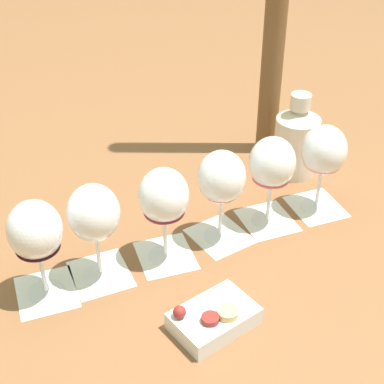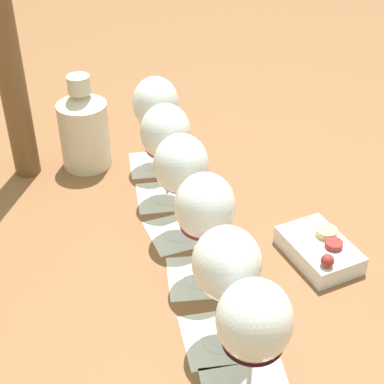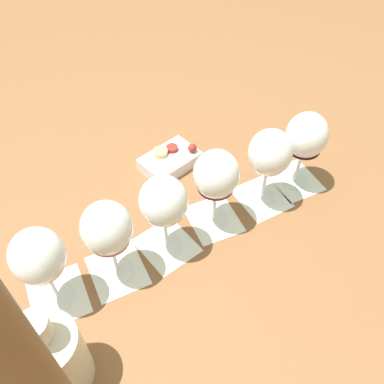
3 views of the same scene
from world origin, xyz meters
TOP-DOWN VIEW (x-y plane):
  - ground_plane at (0.00, 0.00)m, footprint 8.00×8.00m
  - tasting_card_0 at (-0.26, 0.12)m, footprint 0.14×0.15m
  - tasting_card_1 at (-0.16, 0.07)m, footprint 0.14×0.15m
  - tasting_card_2 at (-0.06, 0.02)m, footprint 0.13×0.14m
  - tasting_card_3 at (0.05, -0.02)m, footprint 0.14×0.15m
  - tasting_card_4 at (0.16, -0.08)m, footprint 0.14×0.14m
  - tasting_card_5 at (0.25, -0.11)m, footprint 0.14×0.15m
  - wine_glass_0 at (-0.26, 0.12)m, footprint 0.09×0.09m
  - wine_glass_1 at (-0.16, 0.07)m, footprint 0.09×0.09m
  - wine_glass_2 at (-0.06, 0.02)m, footprint 0.09×0.09m
  - wine_glass_3 at (0.05, -0.02)m, footprint 0.09×0.09m
  - wine_glass_4 at (0.16, -0.08)m, footprint 0.09×0.09m
  - wine_glass_5 at (0.25, -0.11)m, footprint 0.09×0.09m
  - ceramic_vase at (-0.35, 0.01)m, footprint 0.10×0.10m
  - snack_dish at (0.13, 0.15)m, footprint 0.15×0.12m

SIDE VIEW (x-z plane):
  - ground_plane at x=0.00m, z-range 0.00..0.00m
  - tasting_card_0 at x=-0.26m, z-range 0.00..0.00m
  - tasting_card_1 at x=-0.16m, z-range 0.00..0.00m
  - tasting_card_2 at x=-0.06m, z-range 0.00..0.00m
  - tasting_card_3 at x=0.05m, z-range 0.00..0.00m
  - tasting_card_4 at x=0.16m, z-range 0.00..0.00m
  - tasting_card_5 at x=0.25m, z-range 0.00..0.00m
  - snack_dish at x=0.13m, z-range -0.01..0.04m
  - ceramic_vase at x=-0.35m, z-range -0.01..0.18m
  - wine_glass_2 at x=-0.06m, z-range 0.04..0.22m
  - wine_glass_4 at x=0.16m, z-range 0.04..0.22m
  - wine_glass_0 at x=-0.26m, z-range 0.04..0.22m
  - wine_glass_1 at x=-0.16m, z-range 0.04..0.22m
  - wine_glass_3 at x=0.05m, z-range 0.04..0.22m
  - wine_glass_5 at x=0.25m, z-range 0.04..0.22m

